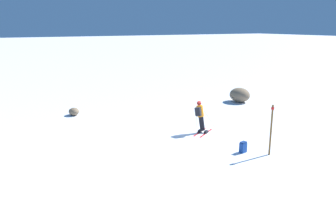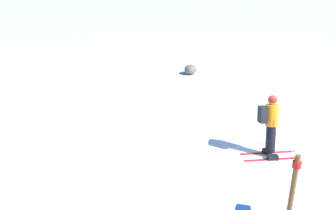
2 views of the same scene
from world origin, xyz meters
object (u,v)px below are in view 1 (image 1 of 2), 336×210
(skier, at_px, (200,115))
(exposed_boulder_1, at_px, (240,95))
(spare_backpack, at_px, (243,147))
(exposed_boulder_0, at_px, (74,112))
(trail_marker, at_px, (271,128))

(skier, distance_m, exposed_boulder_1, 7.95)
(skier, height_order, spare_backpack, skier)
(spare_backpack, relative_size, exposed_boulder_0, 0.67)
(spare_backpack, xyz_separation_m, trail_marker, (-0.77, -0.83, 0.98))
(spare_backpack, bearing_deg, trail_marker, 126.50)
(skier, distance_m, spare_backpack, 3.32)
(skier, distance_m, exposed_boulder_0, 8.39)
(exposed_boulder_0, height_order, exposed_boulder_1, exposed_boulder_1)
(exposed_boulder_0, xyz_separation_m, trail_marker, (-10.70, -5.93, 0.99))
(trail_marker, bearing_deg, exposed_boulder_1, -33.89)
(skier, xyz_separation_m, exposed_boulder_1, (4.43, -6.59, -0.42))
(exposed_boulder_0, distance_m, trail_marker, 12.27)
(spare_backpack, relative_size, exposed_boulder_1, 0.31)
(skier, bearing_deg, exposed_boulder_1, -88.09)
(exposed_boulder_1, bearing_deg, skier, 123.95)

